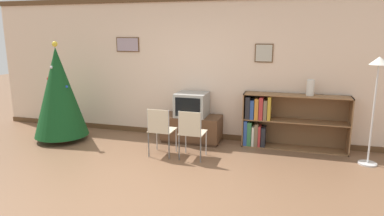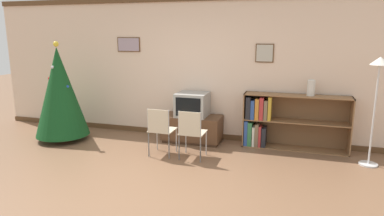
% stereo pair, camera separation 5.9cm
% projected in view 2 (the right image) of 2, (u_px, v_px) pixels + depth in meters
% --- Properties ---
extents(ground_plane, '(24.00, 24.00, 0.00)m').
position_uv_depth(ground_plane, '(138.00, 192.00, 4.45)').
color(ground_plane, brown).
extents(wall_back, '(8.85, 0.11, 2.70)m').
position_uv_depth(wall_back, '(195.00, 69.00, 6.60)').
color(wall_back, beige).
rests_on(wall_back, ground_plane).
extents(christmas_tree, '(1.00, 1.00, 1.88)m').
position_uv_depth(christmas_tree, '(60.00, 92.00, 6.46)').
color(christmas_tree, maroon).
rests_on(christmas_tree, ground_plane).
extents(tv_console, '(1.10, 0.55, 0.50)m').
position_uv_depth(tv_console, '(192.00, 128.00, 6.50)').
color(tv_console, '#412A1A').
rests_on(tv_console, ground_plane).
extents(television, '(0.57, 0.54, 0.44)m').
position_uv_depth(television, '(192.00, 104.00, 6.40)').
color(television, '#9E9E99').
rests_on(television, tv_console).
extents(folding_chair_left, '(0.40, 0.40, 0.82)m').
position_uv_depth(folding_chair_left, '(161.00, 129.00, 5.66)').
color(folding_chair_left, beige).
rests_on(folding_chair_left, ground_plane).
extents(folding_chair_right, '(0.40, 0.40, 0.82)m').
position_uv_depth(folding_chair_right, '(191.00, 131.00, 5.51)').
color(folding_chair_right, beige).
rests_on(folding_chair_right, ground_plane).
extents(bookshelf, '(1.81, 0.36, 0.97)m').
position_uv_depth(bookshelf, '(275.00, 121.00, 6.11)').
color(bookshelf, olive).
rests_on(bookshelf, ground_plane).
extents(vase, '(0.13, 0.13, 0.28)m').
position_uv_depth(vase, '(311.00, 88.00, 5.83)').
color(vase, silver).
rests_on(vase, bookshelf).
extents(standing_lamp, '(0.28, 0.28, 1.69)m').
position_uv_depth(standing_lamp, '(378.00, 83.00, 5.09)').
color(standing_lamp, silver).
rests_on(standing_lamp, ground_plane).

